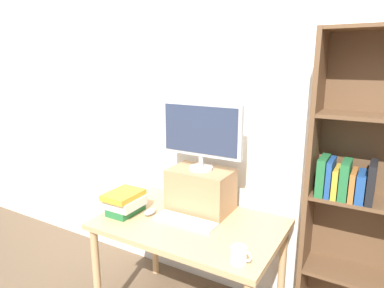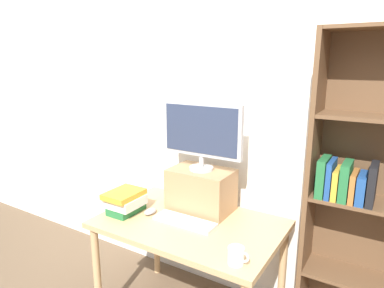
# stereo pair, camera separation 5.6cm
# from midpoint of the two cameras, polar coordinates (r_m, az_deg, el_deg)

# --- Properties ---
(back_wall) EXTENTS (7.00, 0.08, 2.60)m
(back_wall) POSITION_cam_midpoint_polar(r_m,az_deg,el_deg) (2.51, 4.82, 3.24)
(back_wall) COLOR silver
(back_wall) RESTS_ON ground_plane
(desk) EXTENTS (1.16, 0.76, 0.74)m
(desk) POSITION_cam_midpoint_polar(r_m,az_deg,el_deg) (2.30, -1.06, -14.71)
(desk) COLOR tan
(desk) RESTS_ON ground_plane
(bookshelf_unit) EXTENTS (0.65, 0.28, 1.93)m
(bookshelf_unit) POSITION_cam_midpoint_polar(r_m,az_deg,el_deg) (2.22, 26.03, -8.01)
(bookshelf_unit) COLOR brown
(bookshelf_unit) RESTS_ON ground_plane
(riser_box) EXTENTS (0.43, 0.29, 0.29)m
(riser_box) POSITION_cam_midpoint_polar(r_m,az_deg,el_deg) (2.38, 0.79, -7.62)
(riser_box) COLOR #A87F56
(riser_box) RESTS_ON desk
(computer_monitor) EXTENTS (0.58, 0.16, 0.46)m
(computer_monitor) POSITION_cam_midpoint_polar(r_m,az_deg,el_deg) (2.26, 0.81, 1.98)
(computer_monitor) COLOR #B7B7BA
(computer_monitor) RESTS_ON riser_box
(keyboard) EXTENTS (0.41, 0.14, 0.02)m
(keyboard) POSITION_cam_midpoint_polar(r_m,az_deg,el_deg) (2.24, -1.87, -12.76)
(keyboard) COLOR silver
(keyboard) RESTS_ON desk
(computer_mouse) EXTENTS (0.06, 0.10, 0.04)m
(computer_mouse) POSITION_cam_midpoint_polar(r_m,az_deg,el_deg) (2.37, -7.68, -11.14)
(computer_mouse) COLOR #99999E
(computer_mouse) RESTS_ON desk
(book_stack) EXTENTS (0.21, 0.26, 0.15)m
(book_stack) POSITION_cam_midpoint_polar(r_m,az_deg,el_deg) (2.40, -11.80, -9.44)
(book_stack) COLOR #236B38
(book_stack) RESTS_ON desk
(coffee_mug) EXTENTS (0.11, 0.09, 0.09)m
(coffee_mug) POSITION_cam_midpoint_polar(r_m,az_deg,el_deg) (1.85, 6.96, -17.89)
(coffee_mug) COLOR white
(coffee_mug) RESTS_ON desk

